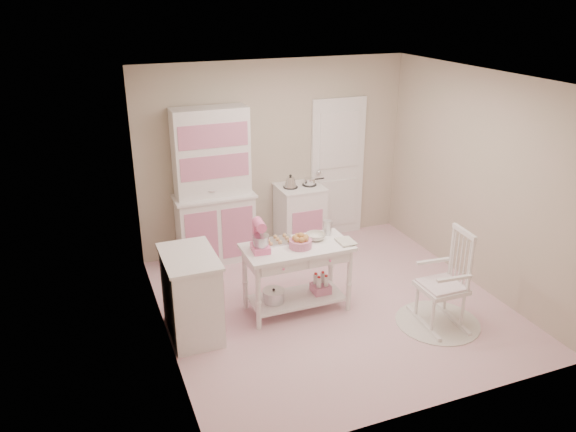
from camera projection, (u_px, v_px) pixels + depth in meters
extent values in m
plane|color=pink|center=(332.00, 304.00, 6.57)|extent=(3.80, 3.80, 0.00)
cube|color=white|center=(339.00, 78.00, 5.60)|extent=(3.80, 3.80, 0.04)
cube|color=#B6AE94|center=(275.00, 156.00, 7.73)|extent=(3.80, 0.04, 2.60)
cube|color=#B6AE94|center=(440.00, 278.00, 4.44)|extent=(3.80, 0.04, 2.60)
cube|color=#B6AE94|center=(159.00, 225.00, 5.44)|extent=(0.04, 3.80, 2.60)
cube|color=#B6AE94|center=(478.00, 180.00, 6.73)|extent=(0.04, 3.80, 2.60)
cube|color=white|center=(337.00, 168.00, 8.13)|extent=(0.82, 0.05, 2.04)
cube|color=white|center=(213.00, 187.00, 7.30)|extent=(1.06, 0.50, 2.08)
cube|color=white|center=(300.00, 217.00, 7.88)|extent=(0.62, 0.57, 0.92)
cube|color=white|center=(192.00, 295.00, 5.86)|extent=(0.54, 0.84, 0.92)
cylinder|color=white|center=(437.00, 322.00, 6.21)|extent=(0.92, 0.92, 0.01)
cube|color=white|center=(442.00, 279.00, 6.00)|extent=(0.54, 0.76, 1.10)
cube|color=white|center=(297.00, 278.00, 6.34)|extent=(1.20, 0.60, 0.80)
cube|color=pink|center=(260.00, 237.00, 6.00)|extent=(0.22, 0.30, 0.34)
cube|color=silver|center=(279.00, 241.00, 6.29)|extent=(0.34, 0.24, 0.02)
cylinder|color=pink|center=(300.00, 244.00, 6.13)|extent=(0.25, 0.25, 0.09)
imported|color=silver|center=(316.00, 237.00, 6.33)|extent=(0.22, 0.22, 0.07)
cylinder|color=silver|center=(327.00, 228.00, 6.44)|extent=(0.10, 0.10, 0.17)
imported|color=silver|center=(339.00, 243.00, 6.23)|extent=(0.18, 0.24, 0.02)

